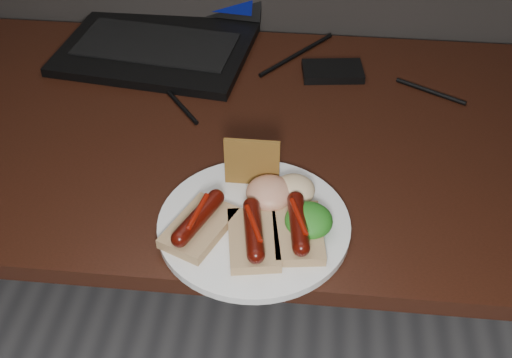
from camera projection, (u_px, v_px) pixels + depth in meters
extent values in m
cube|color=black|center=(201.00, 133.00, 1.15)|extent=(1.40, 0.70, 0.03)
cube|color=black|center=(491.00, 196.00, 1.57)|extent=(0.05, 0.05, 0.72)
cube|color=black|center=(157.00, 48.00, 1.33)|extent=(0.41, 0.33, 0.02)
cube|color=black|center=(156.00, 44.00, 1.32)|extent=(0.34, 0.19, 0.00)
cube|color=black|center=(333.00, 71.00, 1.26)|extent=(0.13, 0.09, 0.02)
cylinder|color=black|center=(174.00, 99.00, 1.20)|extent=(0.12, 0.15, 0.01)
cylinder|color=black|center=(297.00, 55.00, 1.32)|extent=(0.14, 0.18, 0.01)
cylinder|color=black|center=(431.00, 91.00, 1.22)|extent=(0.13, 0.08, 0.01)
cylinder|color=white|center=(254.00, 225.00, 0.95)|extent=(0.35, 0.35, 0.01)
cube|color=tan|center=(199.00, 227.00, 0.93)|extent=(0.11, 0.13, 0.02)
cylinder|color=#500E05|center=(198.00, 217.00, 0.91)|extent=(0.06, 0.10, 0.02)
sphere|color=#500E05|center=(180.00, 239.00, 0.88)|extent=(0.03, 0.02, 0.02)
sphere|color=#500E05|center=(216.00, 197.00, 0.94)|extent=(0.02, 0.02, 0.02)
cylinder|color=#700F05|center=(198.00, 211.00, 0.91)|extent=(0.02, 0.07, 0.01)
cube|color=tan|center=(254.00, 240.00, 0.91)|extent=(0.09, 0.13, 0.02)
cylinder|color=#500E05|center=(253.00, 230.00, 0.90)|extent=(0.04, 0.10, 0.02)
sphere|color=#500E05|center=(256.00, 255.00, 0.86)|extent=(0.03, 0.02, 0.02)
sphere|color=#500E05|center=(251.00, 206.00, 0.93)|extent=(0.02, 0.02, 0.02)
cylinder|color=#700F05|center=(253.00, 223.00, 0.89)|extent=(0.03, 0.07, 0.01)
cube|color=tan|center=(298.00, 233.00, 0.92)|extent=(0.09, 0.12, 0.02)
cylinder|color=#500E05|center=(298.00, 223.00, 0.91)|extent=(0.04, 0.10, 0.02)
sphere|color=#500E05|center=(301.00, 248.00, 0.87)|extent=(0.03, 0.02, 0.02)
sphere|color=#500E05|center=(296.00, 200.00, 0.94)|extent=(0.03, 0.02, 0.02)
cylinder|color=#700F05|center=(299.00, 217.00, 0.90)|extent=(0.03, 0.07, 0.01)
cube|color=olive|center=(252.00, 162.00, 0.98)|extent=(0.09, 0.01, 0.08)
ellipsoid|color=#205E12|center=(309.00, 220.00, 0.92)|extent=(0.07, 0.07, 0.04)
ellipsoid|color=#A11210|center=(270.00, 193.00, 0.96)|extent=(0.07, 0.07, 0.04)
ellipsoid|color=silver|center=(294.00, 190.00, 0.97)|extent=(0.06, 0.06, 0.04)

